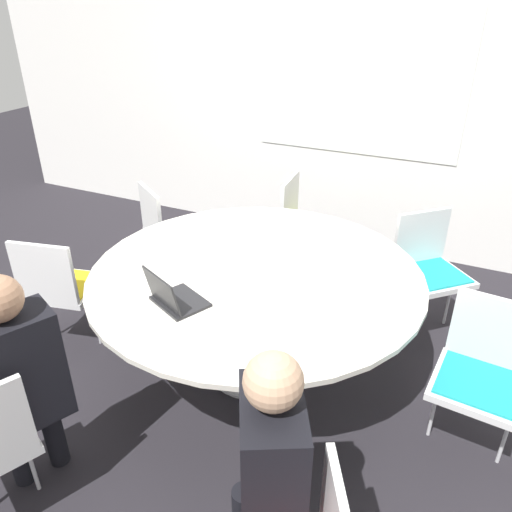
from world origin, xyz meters
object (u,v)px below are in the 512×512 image
at_px(person_0, 19,373).
at_px(laptop, 173,297).
at_px(chair_5, 168,227).
at_px(person_1, 267,467).
at_px(chair_2, 484,368).
at_px(chair_3, 429,263).
at_px(chair_4, 304,219).
at_px(chair_6, 59,283).

relative_size(person_0, laptop, 3.38).
xyz_separation_m(chair_5, person_1, (1.73, -1.91, 0.19)).
distance_m(person_1, laptop, 1.11).
height_order(chair_2, chair_3, same).
xyz_separation_m(chair_2, chair_4, (-1.48, 1.36, 0.00)).
xyz_separation_m(chair_5, chair_6, (-0.15, -1.04, 0.00)).
bearing_deg(laptop, chair_4, -67.66).
xyz_separation_m(chair_4, laptop, (-0.07, -1.82, 0.27)).
relative_size(chair_4, chair_6, 1.00).
height_order(chair_5, person_1, person_1).
distance_m(chair_6, person_0, 1.13).
relative_size(chair_4, chair_5, 1.00).
bearing_deg(person_0, chair_5, 40.01).
bearing_deg(chair_3, chair_2, 68.11).
xyz_separation_m(chair_6, person_1, (1.88, -0.87, 0.19)).
distance_m(chair_5, laptop, 1.52).
relative_size(chair_6, person_0, 0.71).
bearing_deg(chair_3, chair_6, -12.78).
relative_size(chair_3, chair_5, 1.00).
distance_m(person_0, person_1, 1.20).
bearing_deg(chair_2, laptop, 22.26).
distance_m(chair_6, laptop, 1.07).
bearing_deg(chair_5, chair_3, 42.30).
bearing_deg(chair_4, chair_5, -61.57).
height_order(chair_2, chair_5, same).
distance_m(chair_3, person_1, 2.21).
bearing_deg(chair_3, chair_4, -61.85).
relative_size(chair_4, person_1, 0.71).
bearing_deg(chair_4, chair_2, 42.92).
relative_size(chair_5, person_0, 0.71).
bearing_deg(chair_5, laptop, -19.49).
xyz_separation_m(chair_2, chair_3, (-0.42, 1.02, 0.00)).
xyz_separation_m(chair_2, person_1, (-0.69, -1.16, 0.19)).
bearing_deg(person_1, chair_2, -58.26).
relative_size(chair_3, chair_4, 1.00).
bearing_deg(laptop, chair_6, 15.01).
bearing_deg(chair_2, person_0, 37.54).
height_order(chair_2, person_0, person_0).
bearing_deg(chair_6, chair_4, 43.88).
bearing_deg(chair_3, person_0, 12.06).
distance_m(chair_2, chair_3, 1.10).
bearing_deg(person_0, chair_2, -33.55).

